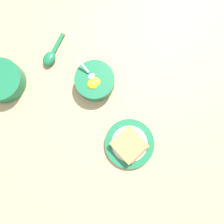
{
  "coord_description": "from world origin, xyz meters",
  "views": [
    {
      "loc": [
        -0.12,
        0.14,
        0.77
      ],
      "look_at": [
        -0.16,
        0.04,
        0.02
      ],
      "focal_mm": 35.0,
      "sensor_mm": 36.0,
      "label": 1
    }
  ],
  "objects_px": {
    "soup_spoon": "(51,56)",
    "egg_bowl": "(95,81)",
    "toast_sandwich": "(130,145)",
    "toast_plate": "(129,144)",
    "congee_bowl": "(2,81)"
  },
  "relations": [
    {
      "from": "egg_bowl",
      "to": "congee_bowl",
      "type": "xyz_separation_m",
      "value": [
        0.3,
        -0.14,
        0.0
      ]
    },
    {
      "from": "egg_bowl",
      "to": "toast_plate",
      "type": "distance_m",
      "value": 0.25
    },
    {
      "from": "egg_bowl",
      "to": "toast_sandwich",
      "type": "distance_m",
      "value": 0.25
    },
    {
      "from": "soup_spoon",
      "to": "egg_bowl",
      "type": "bearing_deg",
      "value": 123.42
    },
    {
      "from": "toast_sandwich",
      "to": "congee_bowl",
      "type": "xyz_separation_m",
      "value": [
        0.31,
        -0.39,
        0.0
      ]
    },
    {
      "from": "toast_plate",
      "to": "egg_bowl",
      "type": "bearing_deg",
      "value": -86.63
    },
    {
      "from": "egg_bowl",
      "to": "toast_plate",
      "type": "relative_size",
      "value": 0.86
    },
    {
      "from": "toast_plate",
      "to": "toast_sandwich",
      "type": "height_order",
      "value": "toast_sandwich"
    },
    {
      "from": "egg_bowl",
      "to": "toast_sandwich",
      "type": "xyz_separation_m",
      "value": [
        -0.01,
        0.25,
        0.0
      ]
    },
    {
      "from": "toast_plate",
      "to": "soup_spoon",
      "type": "xyz_separation_m",
      "value": [
        0.12,
        -0.41,
        0.0
      ]
    },
    {
      "from": "toast_sandwich",
      "to": "soup_spoon",
      "type": "distance_m",
      "value": 0.43
    },
    {
      "from": "congee_bowl",
      "to": "soup_spoon",
      "type": "bearing_deg",
      "value": -174.82
    },
    {
      "from": "soup_spoon",
      "to": "congee_bowl",
      "type": "xyz_separation_m",
      "value": [
        0.19,
        0.02,
        0.02
      ]
    },
    {
      "from": "toast_sandwich",
      "to": "congee_bowl",
      "type": "distance_m",
      "value": 0.5
    },
    {
      "from": "soup_spoon",
      "to": "congee_bowl",
      "type": "relative_size",
      "value": 0.83
    }
  ]
}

